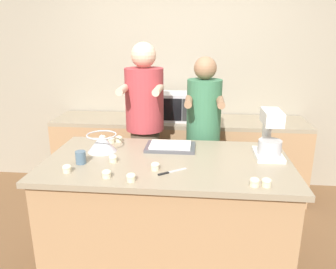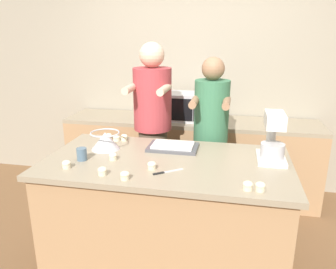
{
  "view_description": "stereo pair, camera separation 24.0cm",
  "coord_description": "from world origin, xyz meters",
  "px_view_note": "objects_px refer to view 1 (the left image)",
  "views": [
    {
      "loc": [
        0.23,
        -2.23,
        1.81
      ],
      "look_at": [
        0.0,
        0.05,
        1.1
      ],
      "focal_mm": 35.0,
      "sensor_mm": 36.0,
      "label": 1
    },
    {
      "loc": [
        0.46,
        -2.2,
        1.81
      ],
      "look_at": [
        0.0,
        0.05,
        1.1
      ],
      "focal_mm": 35.0,
      "sensor_mm": 36.0,
      "label": 2
    }
  ],
  "objects_px": {
    "person_right": "(203,139)",
    "cupcake_0": "(67,168)",
    "knife": "(170,172)",
    "cupcake_7": "(102,138)",
    "cupcake_8": "(131,177)",
    "microwave_oven": "(171,106)",
    "drinking_glass": "(81,157)",
    "person_left": "(145,132)",
    "stand_mixer": "(270,136)",
    "baking_tray": "(170,146)",
    "cupcake_9": "(155,166)",
    "cupcake_5": "(119,139)",
    "cupcake_2": "(113,158)",
    "cupcake_4": "(107,174)",
    "cupcake_3": "(254,182)",
    "cupcake_6": "(111,139)",
    "mixing_bowl": "(102,142)",
    "cupcake_1": "(267,182)"
  },
  "relations": [
    {
      "from": "knife",
      "to": "cupcake_0",
      "type": "bearing_deg",
      "value": -174.68
    },
    {
      "from": "baking_tray",
      "to": "cupcake_0",
      "type": "distance_m",
      "value": 0.84
    },
    {
      "from": "person_left",
      "to": "cupcake_3",
      "type": "height_order",
      "value": "person_left"
    },
    {
      "from": "cupcake_6",
      "to": "cupcake_7",
      "type": "xyz_separation_m",
      "value": [
        -0.08,
        0.02,
        0.0
      ]
    },
    {
      "from": "microwave_oven",
      "to": "cupcake_3",
      "type": "xyz_separation_m",
      "value": [
        0.66,
        -1.69,
        -0.09
      ]
    },
    {
      "from": "knife",
      "to": "cupcake_2",
      "type": "xyz_separation_m",
      "value": [
        -0.43,
        0.15,
        0.02
      ]
    },
    {
      "from": "person_left",
      "to": "cupcake_8",
      "type": "height_order",
      "value": "person_left"
    },
    {
      "from": "cupcake_0",
      "to": "stand_mixer",
      "type": "bearing_deg",
      "value": 17.26
    },
    {
      "from": "microwave_oven",
      "to": "cupcake_2",
      "type": "distance_m",
      "value": 1.42
    },
    {
      "from": "cupcake_0",
      "to": "cupcake_5",
      "type": "height_order",
      "value": "same"
    },
    {
      "from": "cupcake_9",
      "to": "cupcake_0",
      "type": "bearing_deg",
      "value": -170.41
    },
    {
      "from": "microwave_oven",
      "to": "cupcake_2",
      "type": "relative_size",
      "value": 8.55
    },
    {
      "from": "person_left",
      "to": "knife",
      "type": "bearing_deg",
      "value": -70.64
    },
    {
      "from": "mixing_bowl",
      "to": "cupcake_3",
      "type": "bearing_deg",
      "value": -24.9
    },
    {
      "from": "baking_tray",
      "to": "cupcake_5",
      "type": "relative_size",
      "value": 6.58
    },
    {
      "from": "stand_mixer",
      "to": "baking_tray",
      "type": "distance_m",
      "value": 0.77
    },
    {
      "from": "microwave_oven",
      "to": "drinking_glass",
      "type": "height_order",
      "value": "microwave_oven"
    },
    {
      "from": "cupcake_6",
      "to": "cupcake_8",
      "type": "bearing_deg",
      "value": -66.01
    },
    {
      "from": "microwave_oven",
      "to": "cupcake_5",
      "type": "bearing_deg",
      "value": -111.22
    },
    {
      "from": "cupcake_3",
      "to": "cupcake_6",
      "type": "distance_m",
      "value": 1.31
    },
    {
      "from": "cupcake_5",
      "to": "stand_mixer",
      "type": "bearing_deg",
      "value": -10.81
    },
    {
      "from": "stand_mixer",
      "to": "mixing_bowl",
      "type": "xyz_separation_m",
      "value": [
        -1.28,
        -0.01,
        -0.08
      ]
    },
    {
      "from": "microwave_oven",
      "to": "knife",
      "type": "xyz_separation_m",
      "value": [
        0.14,
        -1.54,
        -0.12
      ]
    },
    {
      "from": "person_left",
      "to": "knife",
      "type": "distance_m",
      "value": 0.99
    },
    {
      "from": "cupcake_1",
      "to": "cupcake_7",
      "type": "xyz_separation_m",
      "value": [
        -1.24,
        0.75,
        0.0
      ]
    },
    {
      "from": "microwave_oven",
      "to": "cupcake_8",
      "type": "height_order",
      "value": "microwave_oven"
    },
    {
      "from": "baking_tray",
      "to": "cupcake_1",
      "type": "bearing_deg",
      "value": -43.86
    },
    {
      "from": "cupcake_6",
      "to": "cupcake_2",
      "type": "bearing_deg",
      "value": -72.96
    },
    {
      "from": "baking_tray",
      "to": "cupcake_8",
      "type": "xyz_separation_m",
      "value": [
        -0.19,
        -0.63,
        0.01
      ]
    },
    {
      "from": "cupcake_0",
      "to": "cupcake_3",
      "type": "xyz_separation_m",
      "value": [
        1.22,
        -0.09,
        0.0
      ]
    },
    {
      "from": "cupcake_0",
      "to": "cupcake_8",
      "type": "distance_m",
      "value": 0.47
    },
    {
      "from": "mixing_bowl",
      "to": "baking_tray",
      "type": "relative_size",
      "value": 0.59
    },
    {
      "from": "knife",
      "to": "cupcake_7",
      "type": "height_order",
      "value": "cupcake_7"
    },
    {
      "from": "drinking_glass",
      "to": "cupcake_4",
      "type": "bearing_deg",
      "value": -41.09
    },
    {
      "from": "stand_mixer",
      "to": "drinking_glass",
      "type": "bearing_deg",
      "value": -168.61
    },
    {
      "from": "stand_mixer",
      "to": "cupcake_5",
      "type": "height_order",
      "value": "stand_mixer"
    },
    {
      "from": "knife",
      "to": "cupcake_9",
      "type": "xyz_separation_m",
      "value": [
        -0.11,
        0.03,
        0.02
      ]
    },
    {
      "from": "cupcake_7",
      "to": "cupcake_8",
      "type": "height_order",
      "value": "same"
    },
    {
      "from": "cupcake_6",
      "to": "cupcake_7",
      "type": "bearing_deg",
      "value": 163.39
    },
    {
      "from": "person_right",
      "to": "cupcake_0",
      "type": "distance_m",
      "value": 1.35
    },
    {
      "from": "person_right",
      "to": "cupcake_2",
      "type": "xyz_separation_m",
      "value": [
        -0.65,
        -0.79,
        0.09
      ]
    },
    {
      "from": "cupcake_7",
      "to": "cupcake_8",
      "type": "bearing_deg",
      "value": -61.69
    },
    {
      "from": "cupcake_2",
      "to": "cupcake_5",
      "type": "bearing_deg",
      "value": 98.69
    },
    {
      "from": "stand_mixer",
      "to": "cupcake_8",
      "type": "height_order",
      "value": "stand_mixer"
    },
    {
      "from": "drinking_glass",
      "to": "cupcake_6",
      "type": "height_order",
      "value": "drinking_glass"
    },
    {
      "from": "drinking_glass",
      "to": "cupcake_3",
      "type": "relative_size",
      "value": 1.52
    },
    {
      "from": "cupcake_3",
      "to": "cupcake_5",
      "type": "distance_m",
      "value": 1.27
    },
    {
      "from": "person_left",
      "to": "cupcake_7",
      "type": "xyz_separation_m",
      "value": [
        -0.31,
        -0.34,
        0.03
      ]
    },
    {
      "from": "microwave_oven",
      "to": "cupcake_7",
      "type": "relative_size",
      "value": 8.55
    },
    {
      "from": "cupcake_2",
      "to": "knife",
      "type": "bearing_deg",
      "value": -18.74
    }
  ]
}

